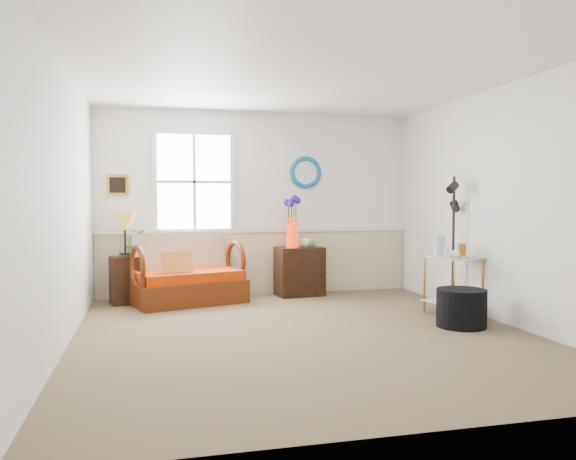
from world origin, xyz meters
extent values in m
cube|color=brown|center=(0.00, 0.00, 0.00)|extent=(4.50, 5.00, 0.01)
cube|color=white|center=(0.00, 0.00, 2.60)|extent=(4.50, 5.00, 0.01)
cube|color=white|center=(0.00, 2.50, 1.30)|extent=(4.50, 0.01, 2.60)
cube|color=white|center=(0.00, -2.50, 1.30)|extent=(4.50, 0.01, 2.60)
cube|color=white|center=(-2.25, 0.00, 1.30)|extent=(0.01, 5.00, 2.60)
cube|color=white|center=(2.25, 0.00, 1.30)|extent=(0.01, 5.00, 2.60)
cube|color=#C4B08E|center=(0.00, 2.48, 0.45)|extent=(4.46, 0.02, 0.90)
cube|color=silver|center=(0.00, 2.47, 0.92)|extent=(4.46, 0.04, 0.06)
cube|color=gold|center=(-1.92, 2.48, 1.55)|extent=(0.28, 0.03, 0.28)
torus|color=#0D63B2|center=(0.70, 2.48, 1.75)|extent=(0.47, 0.07, 0.47)
imported|color=#498335|center=(-1.70, 2.19, 0.75)|extent=(0.31, 0.35, 0.27)
cylinder|color=black|center=(1.71, -0.10, 0.20)|extent=(0.65, 0.65, 0.40)
camera|label=1|loc=(-1.48, -5.40, 1.34)|focal=35.00mm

